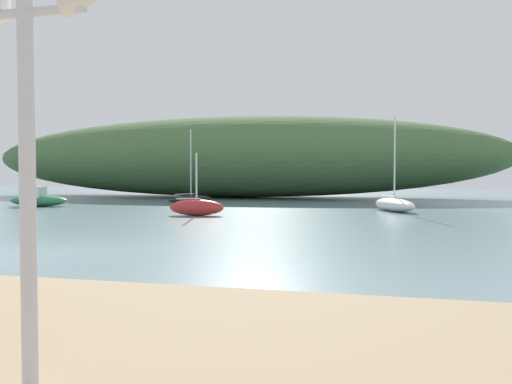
# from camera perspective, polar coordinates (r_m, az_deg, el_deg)

# --- Properties ---
(ground_plane) EXTENTS (120.00, 120.00, 0.00)m
(ground_plane) POSITION_cam_1_polar(r_m,az_deg,el_deg) (13.35, -21.72, -6.18)
(ground_plane) COLOR gray
(distant_hill) EXTENTS (43.35, 11.85, 6.52)m
(distant_hill) POSITION_cam_1_polar(r_m,az_deg,el_deg) (42.66, -2.43, 3.84)
(distant_hill) COLOR #476B3D
(distant_hill) RESTS_ON ground
(sailboat_west_reach) EXTENTS (2.53, 1.06, 2.82)m
(sailboat_west_reach) POSITION_cam_1_polar(r_m,az_deg,el_deg) (23.45, -6.52, -1.67)
(sailboat_west_reach) COLOR #B72D28
(sailboat_west_reach) RESTS_ON ground
(motorboat_far_left) EXTENTS (3.55, 1.72, 1.15)m
(motorboat_far_left) POSITION_cam_1_polar(r_m,az_deg,el_deg) (32.59, -22.80, -0.70)
(motorboat_far_left) COLOR #287A4C
(motorboat_far_left) RESTS_ON ground
(sailboat_near_shore) EXTENTS (2.60, 4.09, 4.76)m
(sailboat_near_shore) POSITION_cam_1_polar(r_m,az_deg,el_deg) (26.99, 14.89, -1.31)
(sailboat_near_shore) COLOR white
(sailboat_near_shore) RESTS_ON ground
(sailboat_centre_water) EXTENTS (2.73, 4.03, 4.70)m
(sailboat_centre_water) POSITION_cam_1_polar(r_m,az_deg,el_deg) (33.42, -7.13, -0.76)
(sailboat_centre_water) COLOR black
(sailboat_centre_water) RESTS_ON ground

